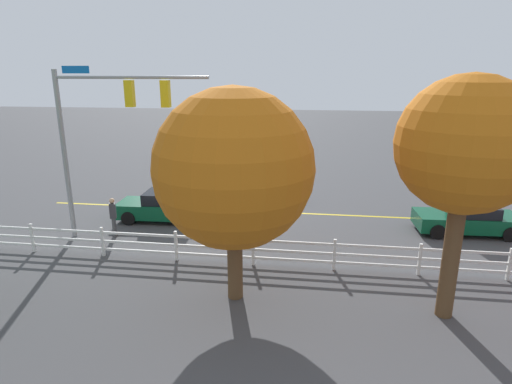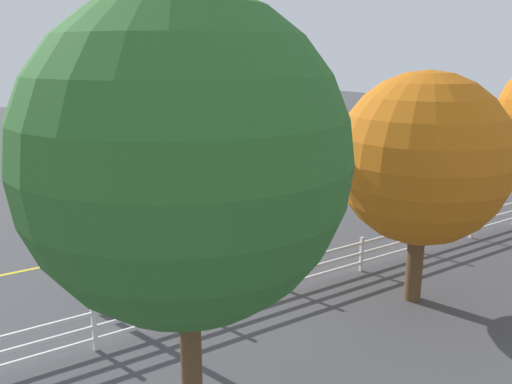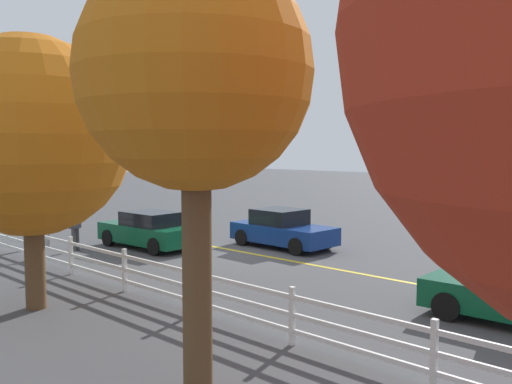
{
  "view_description": "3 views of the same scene",
  "coord_description": "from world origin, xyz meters",
  "px_view_note": "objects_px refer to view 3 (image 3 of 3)",
  "views": [
    {
      "loc": [
        -3.56,
        20.0,
        6.76
      ],
      "look_at": [
        -1.0,
        1.28,
        1.39
      ],
      "focal_mm": 29.6,
      "sensor_mm": 36.0,
      "label": 1
    },
    {
      "loc": [
        10.25,
        17.65,
        6.84
      ],
      "look_at": [
        -0.39,
        1.67,
        1.86
      ],
      "focal_mm": 37.56,
      "sensor_mm": 36.0,
      "label": 2
    },
    {
      "loc": [
        -13.89,
        14.05,
        3.82
      ],
      "look_at": [
        -2.02,
        1.45,
        2.42
      ],
      "focal_mm": 38.21,
      "sensor_mm": 36.0,
      "label": 3
    }
  ],
  "objects_px": {
    "car_2": "(149,230)",
    "pedestrian": "(75,226)",
    "tree_2": "(31,136)",
    "car_1": "(282,229)",
    "tree_1": "(195,76)"
  },
  "relations": [
    {
      "from": "car_1",
      "to": "tree_1",
      "type": "bearing_deg",
      "value": -53.79
    },
    {
      "from": "pedestrian",
      "to": "tree_2",
      "type": "xyz_separation_m",
      "value": [
        -6.04,
        4.28,
        3.16
      ]
    },
    {
      "from": "tree_1",
      "to": "car_2",
      "type": "bearing_deg",
      "value": -32.11
    },
    {
      "from": "tree_2",
      "to": "car_1",
      "type": "bearing_deg",
      "value": -84.78
    },
    {
      "from": "tree_1",
      "to": "tree_2",
      "type": "height_order",
      "value": "tree_1"
    },
    {
      "from": "car_1",
      "to": "tree_1",
      "type": "relative_size",
      "value": 0.62
    },
    {
      "from": "car_2",
      "to": "tree_2",
      "type": "height_order",
      "value": "tree_2"
    },
    {
      "from": "tree_2",
      "to": "pedestrian",
      "type": "bearing_deg",
      "value": -35.32
    },
    {
      "from": "car_2",
      "to": "pedestrian",
      "type": "xyz_separation_m",
      "value": [
        1.46,
        2.25,
        0.24
      ]
    },
    {
      "from": "car_2",
      "to": "tree_2",
      "type": "relative_size",
      "value": 0.66
    },
    {
      "from": "tree_2",
      "to": "car_2",
      "type": "bearing_deg",
      "value": -54.94
    },
    {
      "from": "pedestrian",
      "to": "tree_2",
      "type": "bearing_deg",
      "value": -59.54
    },
    {
      "from": "car_1",
      "to": "pedestrian",
      "type": "xyz_separation_m",
      "value": [
        5.11,
        5.85,
        0.24
      ]
    },
    {
      "from": "car_2",
      "to": "pedestrian",
      "type": "relative_size",
      "value": 2.53
    },
    {
      "from": "car_1",
      "to": "tree_2",
      "type": "relative_size",
      "value": 0.65
    }
  ]
}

